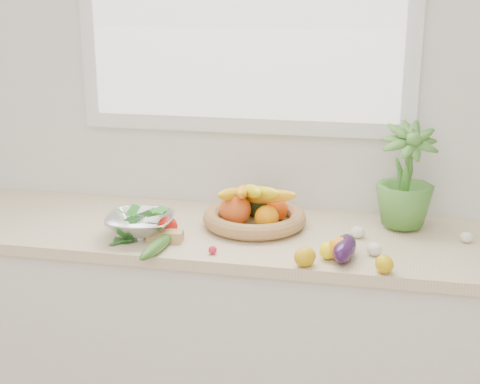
% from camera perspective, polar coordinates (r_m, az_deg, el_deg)
% --- Properties ---
extents(back_wall, '(4.50, 0.02, 2.70)m').
position_cam_1_polar(back_wall, '(2.61, 0.39, 8.41)').
color(back_wall, white).
rests_on(back_wall, ground).
extents(counter_cabinet, '(2.20, 0.58, 0.86)m').
position_cam_1_polar(counter_cabinet, '(2.63, -1.00, -12.82)').
color(counter_cabinet, silver).
rests_on(counter_cabinet, ground).
extents(countertop, '(2.24, 0.62, 0.04)m').
position_cam_1_polar(countertop, '(2.44, -1.05, -3.61)').
color(countertop, beige).
rests_on(countertop, counter_cabinet).
extents(orange_loose, '(0.09, 0.09, 0.08)m').
position_cam_1_polar(orange_loose, '(2.17, 8.48, -4.81)').
color(orange_loose, orange).
rests_on(orange_loose, countertop).
extents(lemon_a, '(0.07, 0.08, 0.06)m').
position_cam_1_polar(lemon_a, '(2.18, 7.52, -4.95)').
color(lemon_a, yellow).
rests_on(lemon_a, countertop).
extents(lemon_b, '(0.10, 0.10, 0.06)m').
position_cam_1_polar(lemon_b, '(2.12, 5.57, -5.53)').
color(lemon_b, '#D59F0B').
rests_on(lemon_b, countertop).
extents(lemon_c, '(0.07, 0.08, 0.06)m').
position_cam_1_polar(lemon_c, '(2.11, 12.21, -6.04)').
color(lemon_c, gold).
rests_on(lemon_c, countertop).
extents(apple, '(0.08, 0.08, 0.07)m').
position_cam_1_polar(apple, '(2.37, -6.20, -2.93)').
color(apple, red).
rests_on(apple, countertop).
extents(ginger, '(0.13, 0.06, 0.04)m').
position_cam_1_polar(ginger, '(2.32, -6.42, -3.76)').
color(ginger, tan).
rests_on(ginger, countertop).
extents(garlic_a, '(0.05, 0.05, 0.04)m').
position_cam_1_polar(garlic_a, '(2.38, 10.02, -3.38)').
color(garlic_a, white).
rests_on(garlic_a, countertop).
extents(garlic_b, '(0.06, 0.06, 0.04)m').
position_cam_1_polar(garlic_b, '(2.43, 18.78, -3.67)').
color(garlic_b, '#EBE8CF').
rests_on(garlic_b, countertop).
extents(garlic_c, '(0.06, 0.06, 0.04)m').
position_cam_1_polar(garlic_c, '(2.24, 11.38, -4.79)').
color(garlic_c, silver).
rests_on(garlic_c, countertop).
extents(eggplant, '(0.09, 0.19, 0.08)m').
position_cam_1_polar(eggplant, '(2.18, 8.91, -4.75)').
color(eggplant, '#2B0F38').
rests_on(eggplant, countertop).
extents(cucumber, '(0.07, 0.24, 0.04)m').
position_cam_1_polar(cucumber, '(2.23, -7.12, -4.65)').
color(cucumber, '#245318').
rests_on(cucumber, countertop).
extents(radish, '(0.03, 0.03, 0.03)m').
position_cam_1_polar(radish, '(2.21, -2.35, -4.97)').
color(radish, red).
rests_on(radish, countertop).
extents(potted_herb, '(0.25, 0.25, 0.37)m').
position_cam_1_polar(potted_herb, '(2.46, 13.97, 1.40)').
color(potted_herb, '#488530').
rests_on(potted_herb, countertop).
extents(fruit_basket, '(0.50, 0.50, 0.19)m').
position_cam_1_polar(fruit_basket, '(2.45, 1.16, -1.71)').
color(fruit_basket, tan).
rests_on(fruit_basket, countertop).
extents(colander_with_spinach, '(0.27, 0.27, 0.12)m').
position_cam_1_polar(colander_with_spinach, '(2.37, -8.52, -2.35)').
color(colander_with_spinach, silver).
rests_on(colander_with_spinach, countertop).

